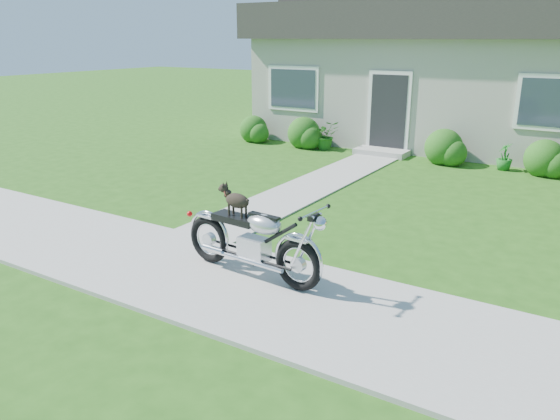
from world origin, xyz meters
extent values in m
plane|color=#235114|center=(0.00, 0.00, 0.00)|extent=(80.00, 80.00, 0.00)
cube|color=#9E9B93|center=(0.00, 0.00, 0.02)|extent=(24.00, 2.20, 0.04)
cube|color=#9E9B93|center=(-1.50, 5.00, 0.01)|extent=(1.20, 8.00, 0.03)
cube|color=#B7B1A5|center=(0.00, 12.00, 1.50)|extent=(12.00, 6.00, 3.00)
cube|color=#2D2B28|center=(0.00, 12.00, 3.50)|extent=(12.60, 6.60, 1.00)
cube|color=black|center=(-1.50, 8.97, 1.05)|extent=(1.00, 0.06, 2.10)
cube|color=#9E9B93|center=(-1.50, 8.62, 0.08)|extent=(1.40, 0.70, 0.16)
cube|color=#2D3847|center=(-4.50, 8.97, 1.60)|extent=(1.70, 0.05, 1.30)
cube|color=#2D3847|center=(2.50, 8.97, 1.60)|extent=(1.70, 0.05, 1.30)
sphere|color=#235616|center=(2.50, 8.50, 0.38)|extent=(0.89, 0.89, 0.89)
sphere|color=#235616|center=(0.19, 8.50, 0.40)|extent=(0.95, 0.95, 0.95)
sphere|color=#235616|center=(-3.85, 8.50, 0.40)|extent=(0.94, 0.94, 0.94)
sphere|color=#235616|center=(-5.61, 8.50, 0.36)|extent=(0.85, 0.85, 0.85)
imported|color=#1F5D18|center=(-3.16, 8.55, 0.41)|extent=(0.97, 0.96, 0.81)
imported|color=#1C6720|center=(1.64, 8.55, 0.33)|extent=(0.46, 0.46, 0.65)
torus|color=black|center=(0.79, 0.23, 0.38)|extent=(0.68, 0.16, 0.67)
torus|color=black|center=(-0.71, 0.35, 0.38)|extent=(0.68, 0.16, 0.67)
cube|color=silver|center=(0.09, 0.29, 0.42)|extent=(0.42, 0.27, 0.30)
ellipsoid|color=silver|center=(0.26, 0.27, 0.79)|extent=(0.53, 0.33, 0.26)
cube|color=black|center=(-0.21, 0.31, 0.78)|extent=(0.67, 0.31, 0.09)
cube|color=silver|center=(0.79, 0.23, 0.72)|extent=(0.31, 0.16, 0.03)
cube|color=silver|center=(-0.71, 0.35, 0.72)|extent=(0.31, 0.16, 0.03)
cylinder|color=silver|center=(1.01, 0.22, 1.09)|extent=(0.07, 0.60, 0.03)
sphere|color=silver|center=(1.09, 0.21, 0.98)|extent=(0.18, 0.18, 0.17)
cylinder|color=silver|center=(0.08, 0.16, 0.29)|extent=(1.10, 0.14, 0.06)
ellipsoid|color=black|center=(-0.18, 0.31, 1.03)|extent=(0.38, 0.20, 0.20)
sphere|color=black|center=(-0.41, 0.32, 1.16)|extent=(0.13, 0.13, 0.12)
cylinder|color=black|center=(-0.28, 0.36, 0.90)|extent=(0.03, 0.03, 0.15)
cylinder|color=black|center=(-0.29, 0.27, 0.90)|extent=(0.03, 0.03, 0.15)
cylinder|color=black|center=(-0.07, 0.34, 0.90)|extent=(0.03, 0.03, 0.15)
cylinder|color=black|center=(-0.07, 0.26, 0.90)|extent=(0.03, 0.03, 0.15)
torus|color=#CA4536|center=(-0.35, 0.32, 1.10)|extent=(0.06, 0.11, 0.10)
camera|label=1|loc=(3.87, -5.12, 3.04)|focal=35.00mm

